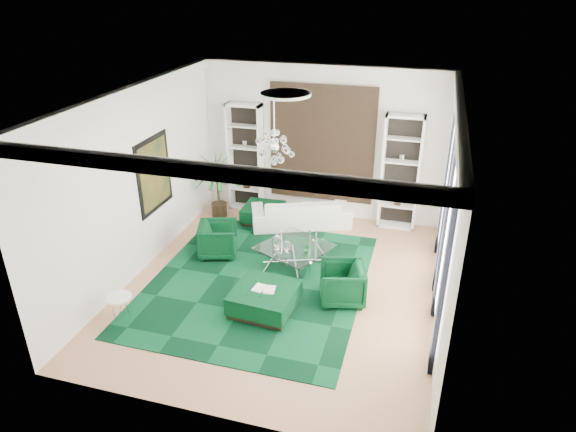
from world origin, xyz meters
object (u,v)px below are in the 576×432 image
(armchair_left, at_px, (218,239))
(coffee_table, at_px, (295,256))
(side_table, at_px, (120,308))
(palm, at_px, (217,177))
(armchair_right, at_px, (342,283))
(ottoman_side, at_px, (263,214))
(ottoman_front, at_px, (264,299))
(sofa, at_px, (301,212))

(armchair_left, height_order, coffee_table, armchair_left)
(side_table, relative_size, palm, 0.22)
(armchair_right, xyz_separation_m, coffee_table, (-1.21, 1.02, -0.16))
(armchair_left, bearing_deg, coffee_table, -106.06)
(side_table, height_order, palm, palm)
(ottoman_side, bearing_deg, armchair_right, -48.37)
(armchair_left, relative_size, side_table, 1.78)
(coffee_table, relative_size, palm, 0.61)
(palm, bearing_deg, ottoman_side, 0.51)
(coffee_table, distance_m, ottoman_side, 2.26)
(ottoman_front, bearing_deg, sofa, 93.92)
(armchair_right, bearing_deg, ottoman_side, -152.86)
(armchair_right, relative_size, side_table, 1.81)
(armchair_right, bearing_deg, armchair_left, -122.96)
(ottoman_front, relative_size, side_table, 2.41)
(sofa, relative_size, ottoman_side, 2.54)
(coffee_table, xyz_separation_m, ottoman_front, (-0.12, -1.71, -0.00))
(sofa, height_order, ottoman_front, sofa)
(sofa, distance_m, ottoman_side, 0.97)
(side_table, distance_m, palm, 4.58)
(palm, bearing_deg, armchair_left, -67.64)
(armchair_left, distance_m, ottoman_side, 1.92)
(sofa, relative_size, armchair_right, 2.85)
(armchair_left, bearing_deg, ottoman_front, -153.04)
(ottoman_front, bearing_deg, coffee_table, 85.99)
(ottoman_side, distance_m, palm, 1.46)
(armchair_left, xyz_separation_m, ottoman_side, (0.42, 1.86, -0.17))
(coffee_table, xyz_separation_m, side_table, (-2.54, -2.68, -0.00))
(ottoman_side, bearing_deg, ottoman_front, -71.16)
(armchair_right, height_order, ottoman_front, armchair_right)
(sofa, bearing_deg, side_table, 42.29)
(side_table, bearing_deg, palm, 89.63)
(ottoman_front, height_order, palm, palm)
(armchair_right, bearing_deg, side_table, -80.65)
(coffee_table, bearing_deg, ottoman_front, -94.01)
(armchair_left, relative_size, palm, 0.39)
(palm, bearing_deg, ottoman_front, -55.89)
(sofa, relative_size, side_table, 5.16)
(armchair_right, distance_m, coffee_table, 1.59)
(ottoman_side, relative_size, side_table, 2.03)
(coffee_table, relative_size, ottoman_front, 1.17)
(ottoman_side, bearing_deg, side_table, -105.06)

